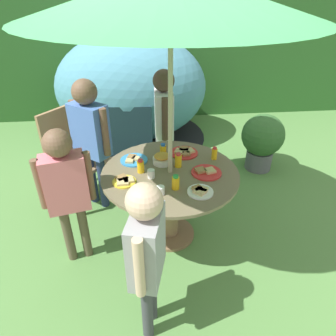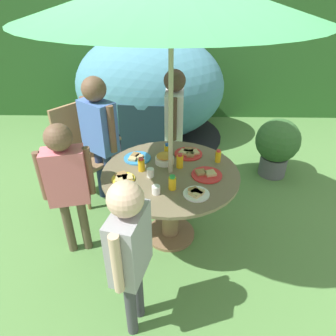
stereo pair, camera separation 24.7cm
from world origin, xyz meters
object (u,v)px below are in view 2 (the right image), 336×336
wooden_chair (84,146)px  juice_bottle_back_edge (218,156)px  dome_tent (150,88)px  cup_far (156,190)px  juice_bottle_mid_right (167,149)px  child_in_grey_shirt (129,244)px  juice_bottle_front_edge (141,165)px  potted_plant (277,144)px  plate_near_right (206,174)px  plate_far_right (196,193)px  cup_near (150,173)px  child_in_white_shirt (174,115)px  child_in_pink_shirt (66,176)px  snack_bowl (165,159)px  plate_far_left (137,158)px  juice_bottle_center_front (172,183)px  juice_bottle_mid_left (180,161)px  plate_near_left (123,178)px  child_in_blue_shirt (99,127)px  garden_table (170,190)px  plate_center_back (189,153)px

wooden_chair → juice_bottle_back_edge: size_ratio=8.59×
dome_tent → cup_far: (0.23, -2.50, -0.01)m
juice_bottle_mid_right → cup_far: size_ratio=1.64×
child_in_grey_shirt → juice_bottle_front_edge: bearing=15.5°
potted_plant → plate_near_right: bearing=-129.8°
juice_bottle_mid_right → dome_tent: bearing=99.0°
plate_far_right → cup_near: size_ratio=2.76×
child_in_white_shirt → cup_near: size_ratio=18.42×
child_in_pink_shirt → child_in_grey_shirt: 0.90m
snack_bowl → plate_far_left: size_ratio=0.69×
plate_near_right → cup_far: bearing=-147.3°
juice_bottle_center_front → juice_bottle_mid_left: (0.06, 0.32, 0.00)m
plate_near_left → juice_bottle_front_edge: size_ratio=1.57×
child_in_pink_shirt → juice_bottle_mid_left: 0.92m
juice_bottle_mid_right → juice_bottle_back_edge: size_ratio=0.93×
child_in_blue_shirt → garden_table: bearing=0.0°
plate_center_back → juice_bottle_front_edge: bearing=-144.7°
garden_table → plate_far_right: 0.42m
cup_far → child_in_grey_shirt: bearing=-102.0°
child_in_grey_shirt → plate_center_back: size_ratio=4.67×
garden_table → juice_bottle_back_edge: (0.41, 0.18, 0.24)m
wooden_chair → plate_center_back: bearing=-73.3°
snack_bowl → juice_bottle_front_edge: size_ratio=1.39×
snack_bowl → plate_near_right: (0.35, -0.20, -0.03)m
wooden_chair → juice_bottle_front_edge: (0.70, -0.72, 0.21)m
plate_far_left → cup_far: size_ratio=3.68×
plate_far_right → juice_bottle_center_front: bearing=158.7°
child_in_blue_shirt → juice_bottle_front_edge: 0.72m
child_in_white_shirt → cup_far: 1.23m
juice_bottle_mid_left → cup_near: juice_bottle_mid_left is taller
plate_center_back → cup_far: bearing=-113.6°
garden_table → juice_bottle_center_front: bearing=-85.9°
child_in_blue_shirt → plate_near_right: child_in_blue_shirt is taller
plate_center_back → juice_bottle_back_edge: (0.25, -0.13, 0.04)m
snack_bowl → plate_near_right: snack_bowl is taller
snack_bowl → plate_near_left: 0.42m
child_in_grey_shirt → plate_far_right: child_in_grey_shirt is taller
child_in_blue_shirt → plate_far_right: (0.90, -0.87, -0.14)m
dome_tent → child_in_pink_shirt: 2.43m
dome_tent → plate_near_right: (0.63, -2.25, -0.03)m
child_in_blue_shirt → juice_bottle_back_edge: (1.12, -0.38, -0.10)m
dome_tent → child_in_blue_shirt: dome_tent is taller
dome_tent → juice_bottle_front_edge: 2.18m
garden_table → child_in_grey_shirt: size_ratio=0.96×
child_in_grey_shirt → plate_far_left: 1.09m
plate_near_left → cup_near: (0.21, 0.05, 0.02)m
potted_plant → cup_far: cup_far is taller
plate_near_right → snack_bowl: bearing=150.6°
garden_table → plate_far_right: bearing=-57.8°
juice_bottle_mid_left → plate_near_right: bearing=-29.9°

